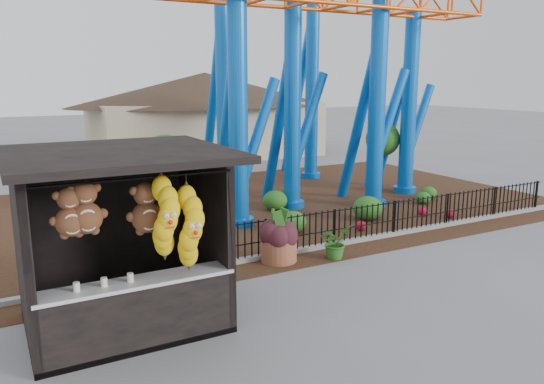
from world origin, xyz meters
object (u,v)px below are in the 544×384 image
prize_booth (124,244)px  potted_plant (335,242)px  roller_coaster (306,13)px  terracotta_planter (279,250)px

prize_booth → potted_plant: bearing=14.2°
roller_coaster → potted_plant: (-2.84, -5.99, -6.02)m
roller_coaster → potted_plant: 8.96m
roller_coaster → potted_plant: roller_coaster is taller
prize_booth → roller_coaster: 11.99m
terracotta_planter → potted_plant: size_ratio=1.03×
potted_plant → roller_coaster: bearing=45.3°
roller_coaster → potted_plant: size_ratio=13.17×
roller_coaster → terracotta_planter: 9.26m
roller_coaster → terracotta_planter: (-4.13, -5.53, -6.16)m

